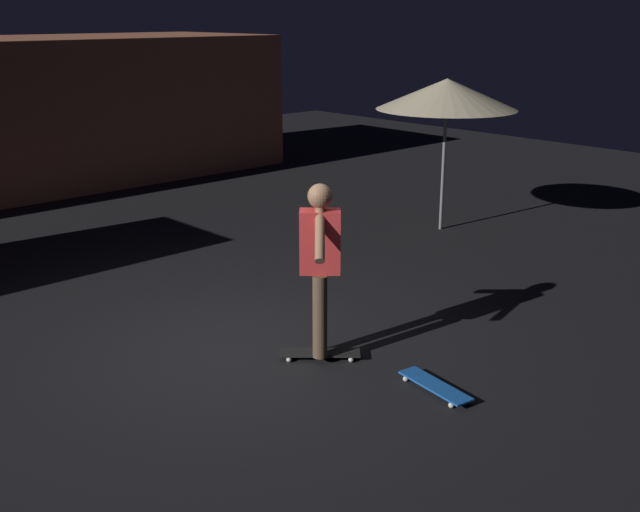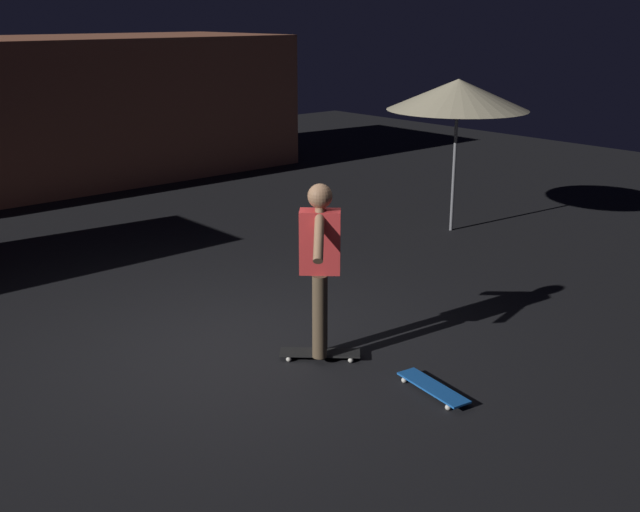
{
  "view_description": "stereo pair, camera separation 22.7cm",
  "coord_description": "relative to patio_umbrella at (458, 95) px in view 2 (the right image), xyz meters",
  "views": [
    {
      "loc": [
        -4.18,
        -5.77,
        3.23
      ],
      "look_at": [
        0.5,
        -0.73,
        1.05
      ],
      "focal_mm": 43.29,
      "sensor_mm": 36.0,
      "label": 1
    },
    {
      "loc": [
        -4.02,
        -5.92,
        3.23
      ],
      "look_at": [
        0.5,
        -0.73,
        1.05
      ],
      "focal_mm": 43.29,
      "sensor_mm": 36.0,
      "label": 2
    }
  ],
  "objects": [
    {
      "name": "ground_plane",
      "position": [
        -5.09,
        -1.45,
        -2.07
      ],
      "size": [
        28.0,
        28.0,
        0.0
      ],
      "primitive_type": "plane",
      "color": "black"
    },
    {
      "name": "skateboard_spare",
      "position": [
        -4.31,
        -3.38,
        -2.02
      ],
      "size": [
        0.32,
        0.8,
        0.07
      ],
      "color": "#1959B2",
      "rests_on": "ground_plane"
    },
    {
      "name": "skateboard_ridden",
      "position": [
        -4.59,
        -2.18,
        -2.02
      ],
      "size": [
        0.71,
        0.68,
        0.07
      ],
      "color": "black",
      "rests_on": "ground_plane"
    },
    {
      "name": "patio_umbrella",
      "position": [
        0.0,
        0.0,
        0.0
      ],
      "size": [
        2.1,
        2.1,
        2.3
      ],
      "color": "slate",
      "rests_on": "ground_plane"
    },
    {
      "name": "skater",
      "position": [
        -4.59,
        -2.18,
        -1.04
      ],
      "size": [
        0.74,
        0.78,
        1.67
      ],
      "color": "brown",
      "rests_on": "skateboard_ridden"
    }
  ]
}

